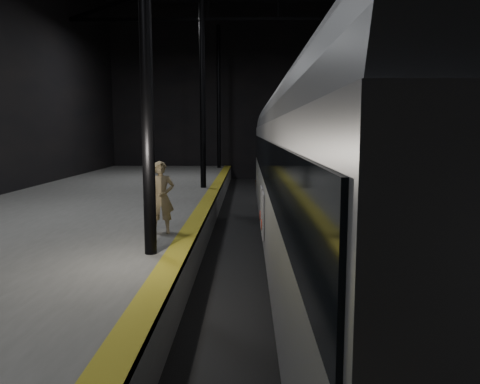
{
  "coord_description": "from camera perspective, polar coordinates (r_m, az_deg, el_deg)",
  "views": [
    {
      "loc": [
        -1.71,
        -13.8,
        3.61
      ],
      "look_at": [
        -1.92,
        -1.35,
        2.0
      ],
      "focal_mm": 35.0,
      "sensor_mm": 36.0,
      "label": 1
    }
  ],
  "objects": [
    {
      "name": "platform_left",
      "position": [
        15.28,
        -21.4,
        -4.89
      ],
      "size": [
        9.0,
        43.8,
        1.0
      ],
      "primitive_type": "cube",
      "color": "#595856",
      "rests_on": "ground"
    },
    {
      "name": "ground",
      "position": [
        14.36,
        7.84,
        -7.25
      ],
      "size": [
        44.0,
        44.0,
        0.0
      ],
      "primitive_type": "plane",
      "color": "black",
      "rests_on": "ground"
    },
    {
      "name": "woman",
      "position": [
        12.18,
        -9.59,
        -0.65
      ],
      "size": [
        0.74,
        0.54,
        1.86
      ],
      "primitive_type": "imported",
      "rotation": [
        0.0,
        0.0,
        0.14
      ],
      "color": "tan",
      "rests_on": "platform_left"
    },
    {
      "name": "tactile_strip",
      "position": [
        14.13,
        -5.32,
        -3.29
      ],
      "size": [
        0.5,
        43.8,
        0.01
      ],
      "primitive_type": "cube",
      "color": "olive",
      "rests_on": "platform_left"
    },
    {
      "name": "train",
      "position": [
        11.0,
        9.92,
        2.95
      ],
      "size": [
        2.8,
        18.66,
        4.99
      ],
      "color": "#A3A5AB",
      "rests_on": "ground"
    },
    {
      "name": "track",
      "position": [
        14.35,
        7.84,
        -6.99
      ],
      "size": [
        2.4,
        43.0,
        0.24
      ],
      "color": "#3F3328",
      "rests_on": "ground"
    }
  ]
}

